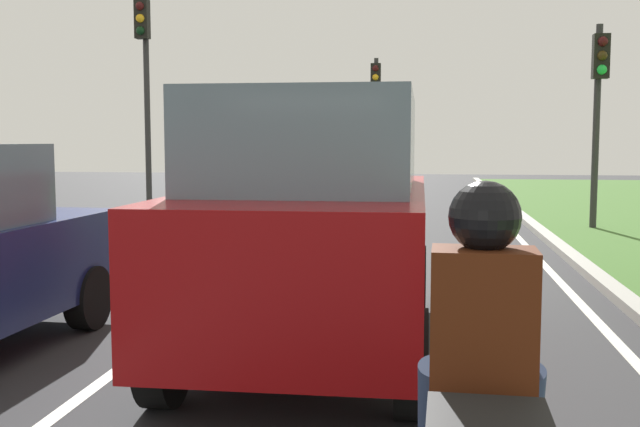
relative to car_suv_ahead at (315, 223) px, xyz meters
name	(u,v)px	position (x,y,z in m)	size (l,w,h in m)	color
ground_plane	(315,255)	(-0.84, 5.65, -1.17)	(60.00, 60.00, 0.00)	#2D2D30
lane_line_center	(273,254)	(-1.54, 5.65, -1.16)	(0.12, 32.00, 0.01)	silver
lane_line_right_edge	(539,260)	(2.76, 5.65, -1.16)	(0.12, 32.00, 0.01)	silver
curb_right	(572,257)	(3.26, 5.65, -1.11)	(0.24, 48.00, 0.12)	#9E9B93
car_suv_ahead	(315,223)	(0.00, 0.00, 0.00)	(1.99, 4.51, 2.28)	maroon
rider_person	(483,321)	(1.19, -3.57, 0.02)	(0.51, 0.41, 1.16)	#4C1E0C
traffic_light_near_right	(599,91)	(4.45, 9.76, 1.73)	(0.32, 0.50, 4.26)	#2D2D2D
traffic_light_overhead_left	(145,66)	(-5.68, 10.79, 2.47)	(0.32, 0.50, 5.36)	#2D2D2D
traffic_light_far_median	(376,103)	(-0.69, 18.03, 1.93)	(0.32, 0.50, 4.53)	#2D2D2D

